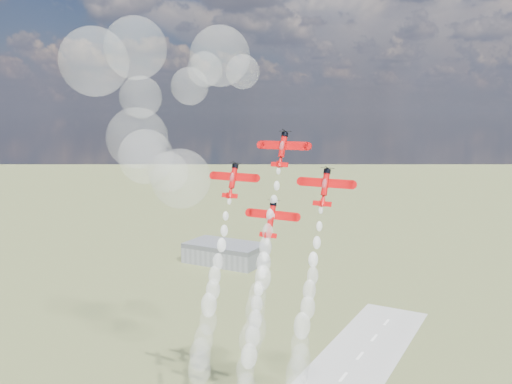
{
  "coord_description": "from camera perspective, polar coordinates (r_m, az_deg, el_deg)",
  "views": [
    {
      "loc": [
        61.88,
        -111.84,
        98.47
      ],
      "look_at": [
        -3.82,
        8.86,
        77.76
      ],
      "focal_mm": 38.0,
      "sensor_mm": 36.0,
      "label": 1
    }
  ],
  "objects": [
    {
      "name": "plane_slot",
      "position": [
        134.42,
        1.6,
        -2.76
      ],
      "size": [
        13.22,
        5.82,
        9.08
      ],
      "rotation": [
        1.22,
        0.0,
        0.0
      ],
      "color": "red",
      "rests_on": "ground"
    },
    {
      "name": "smoke_trail_slot",
      "position": [
        135.57,
        -1.18,
        -19.25
      ],
      "size": [
        5.24,
        17.24,
        42.7
      ],
      "color": "white",
      "rests_on": "plane_slot"
    },
    {
      "name": "smoke_trail_right",
      "position": [
        129.24,
        4.68,
        -16.56
      ],
      "size": [
        5.33,
        17.49,
        43.04
      ],
      "color": "white",
      "rests_on": "plane_right"
    },
    {
      "name": "smoke_trail_lead",
      "position": [
        133.77,
        0.11,
        -11.78
      ],
      "size": [
        5.98,
        17.29,
        42.65
      ],
      "color": "white",
      "rests_on": "plane_lead"
    },
    {
      "name": "drifted_smoke_cloud",
      "position": [
        176.27,
        -10.98,
        8.8
      ],
      "size": [
        62.22,
        37.75,
        57.94
      ],
      "color": "white",
      "rests_on": "ground"
    },
    {
      "name": "plane_left",
      "position": [
        141.9,
        -2.46,
        1.3
      ],
      "size": [
        13.22,
        5.82,
        9.08
      ],
      "rotation": [
        1.22,
        0.0,
        0.0
      ],
      "color": "red",
      "rests_on": "ground"
    },
    {
      "name": "plane_lead",
      "position": [
        137.7,
        2.8,
        4.61
      ],
      "size": [
        13.22,
        5.82,
        9.08
      ],
      "rotation": [
        1.22,
        0.0,
        0.0
      ],
      "color": "red",
      "rests_on": "ground"
    },
    {
      "name": "plane_right",
      "position": [
        130.62,
        7.27,
        0.6
      ],
      "size": [
        13.22,
        5.82,
        9.08
      ],
      "rotation": [
        1.22,
        0.0,
        0.0
      ],
      "color": "red",
      "rests_on": "ground"
    },
    {
      "name": "smoke_trail_left",
      "position": [
        140.7,
        -5.37,
        -14.49
      ],
      "size": [
        5.26,
        17.26,
        43.47
      ],
      "color": "white",
      "rests_on": "plane_left"
    },
    {
      "name": "hangar",
      "position": [
        355.97,
        -3.28,
        -6.42
      ],
      "size": [
        50.0,
        28.0,
        13.0
      ],
      "color": "gray",
      "rests_on": "ground"
    }
  ]
}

